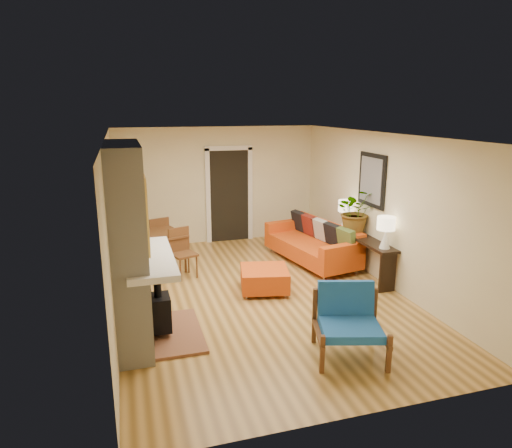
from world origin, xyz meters
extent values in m
plane|color=tan|center=(0.00, 0.00, 0.00)|extent=(6.50, 6.50, 0.00)
plane|color=white|center=(0.00, 0.00, 2.60)|extent=(6.50, 6.50, 0.00)
plane|color=beige|center=(0.00, 3.25, 1.30)|extent=(4.50, 0.00, 4.50)
plane|color=beige|center=(0.00, -3.25, 1.30)|extent=(4.50, 0.00, 4.50)
plane|color=beige|center=(-2.25, 0.00, 1.30)|extent=(0.00, 6.50, 6.50)
plane|color=beige|center=(2.25, 0.00, 1.30)|extent=(0.00, 6.50, 6.50)
cube|color=black|center=(0.25, 3.22, 1.05)|extent=(0.88, 0.06, 2.10)
cube|color=white|center=(-0.24, 3.21, 1.05)|extent=(0.10, 0.08, 2.18)
cube|color=white|center=(0.74, 3.21, 1.05)|extent=(0.10, 0.08, 2.18)
cube|color=white|center=(0.25, 3.21, 2.13)|extent=(1.08, 0.08, 0.10)
cube|color=black|center=(2.22, 0.40, 1.75)|extent=(0.04, 0.85, 0.95)
cube|color=slate|center=(2.19, 0.40, 1.75)|extent=(0.01, 0.70, 0.80)
cube|color=black|center=(-2.21, 0.35, 1.42)|extent=(0.06, 0.95, 0.02)
cube|color=black|center=(-2.21, 0.35, 1.72)|extent=(0.06, 0.95, 0.02)
cube|color=white|center=(-2.04, -1.00, 1.86)|extent=(0.42, 1.50, 1.48)
cube|color=white|center=(-2.04, -1.00, 0.56)|extent=(0.42, 1.50, 1.12)
cube|color=white|center=(-1.79, -1.00, 1.12)|extent=(0.60, 1.68, 0.08)
cube|color=black|center=(-1.83, -1.00, 0.45)|extent=(0.03, 0.72, 0.78)
cube|color=brown|center=(-1.53, -1.00, 0.02)|extent=(0.75, 1.30, 0.04)
cube|color=black|center=(-1.71, -1.00, 0.34)|extent=(0.30, 0.36, 0.48)
cylinder|color=black|center=(-1.71, -1.00, 0.78)|extent=(0.10, 0.10, 0.40)
cube|color=gold|center=(-1.82, -1.00, 1.75)|extent=(0.04, 0.95, 0.95)
cube|color=silver|center=(-1.80, -1.00, 1.75)|extent=(0.01, 0.82, 0.82)
cylinder|color=silver|center=(1.29, 0.26, 0.05)|extent=(0.05, 0.05, 0.10)
cylinder|color=silver|center=(2.00, 0.39, 0.05)|extent=(0.05, 0.05, 0.10)
cylinder|color=silver|center=(0.92, 2.15, 0.05)|extent=(0.05, 0.05, 0.10)
cylinder|color=silver|center=(1.63, 2.29, 0.05)|extent=(0.05, 0.05, 0.10)
cube|color=#C76112|center=(1.46, 1.27, 0.26)|extent=(1.33, 2.31, 0.31)
cube|color=#C76112|center=(1.82, 1.34, 0.60)|extent=(0.62, 2.18, 0.36)
cube|color=#C76112|center=(1.65, 0.29, 0.52)|extent=(0.95, 0.36, 0.21)
cube|color=#C76112|center=(1.27, 2.25, 0.52)|extent=(0.95, 0.36, 0.21)
cube|color=#4F662B|center=(1.83, 0.50, 0.64)|extent=(0.28, 0.45, 0.43)
cube|color=black|center=(1.75, 0.91, 0.64)|extent=(0.28, 0.45, 0.43)
cube|color=#B1B3AD|center=(1.67, 1.31, 0.64)|extent=(0.28, 0.45, 0.43)
cube|color=maroon|center=(1.61, 1.67, 0.64)|extent=(0.28, 0.45, 0.43)
cube|color=black|center=(1.53, 2.08, 0.64)|extent=(0.28, 0.45, 0.43)
cylinder|color=silver|center=(-0.26, -0.15, 0.03)|extent=(0.04, 0.04, 0.06)
cylinder|color=silver|center=(0.36, -0.28, 0.03)|extent=(0.04, 0.04, 0.06)
cylinder|color=silver|center=(-0.12, 0.47, 0.03)|extent=(0.04, 0.04, 0.06)
cylinder|color=silver|center=(0.49, 0.33, 0.03)|extent=(0.04, 0.04, 0.06)
cube|color=#C76112|center=(0.12, 0.09, 0.23)|extent=(0.92, 0.92, 0.33)
cube|color=brown|center=(0.12, -2.09, 0.32)|extent=(0.27, 0.79, 0.05)
cube|color=brown|center=(0.03, -2.43, 0.24)|extent=(0.07, 0.07, 0.48)
cube|color=brown|center=(0.22, -1.75, 0.38)|extent=(0.07, 0.07, 0.76)
cube|color=brown|center=(0.87, -2.30, 0.32)|extent=(0.27, 0.79, 0.05)
cube|color=brown|center=(0.77, -2.64, 0.24)|extent=(0.07, 0.07, 0.48)
cube|color=brown|center=(0.97, -1.96, 0.38)|extent=(0.07, 0.07, 0.76)
cube|color=blue|center=(0.50, -2.20, 0.39)|extent=(0.87, 0.84, 0.11)
cube|color=blue|center=(0.59, -1.88, 0.65)|extent=(0.74, 0.37, 0.44)
cube|color=brown|center=(-1.42, 1.67, 0.71)|extent=(0.95, 1.13, 0.04)
cylinder|color=brown|center=(-1.54, 1.19, 0.35)|extent=(0.05, 0.05, 0.69)
cylinder|color=brown|center=(-1.03, 1.36, 0.35)|extent=(0.05, 0.05, 0.69)
cylinder|color=brown|center=(-1.81, 1.97, 0.35)|extent=(0.05, 0.05, 0.69)
cylinder|color=brown|center=(-1.30, 2.15, 0.35)|extent=(0.05, 0.05, 0.69)
cube|color=brown|center=(-1.08, 1.12, 0.43)|extent=(0.51, 0.51, 0.04)
cube|color=brown|center=(-1.15, 1.30, 0.67)|extent=(0.40, 0.17, 0.44)
cylinder|color=brown|center=(-1.19, 0.91, 0.21)|extent=(0.04, 0.04, 0.42)
cylinder|color=brown|center=(-0.88, 1.02, 0.21)|extent=(0.04, 0.04, 0.42)
cylinder|color=brown|center=(-1.29, 1.22, 0.21)|extent=(0.04, 0.04, 0.42)
cylinder|color=brown|center=(-0.98, 1.33, 0.21)|extent=(0.04, 0.04, 0.42)
cube|color=brown|center=(-1.48, 2.31, 0.43)|extent=(0.51, 0.51, 0.04)
cube|color=brown|center=(-1.42, 2.12, 0.67)|extent=(0.40, 0.17, 0.44)
cylinder|color=brown|center=(-1.59, 2.10, 0.21)|extent=(0.04, 0.04, 0.42)
cylinder|color=brown|center=(-1.28, 2.20, 0.21)|extent=(0.04, 0.04, 0.42)
cylinder|color=brown|center=(-1.69, 2.41, 0.21)|extent=(0.04, 0.04, 0.42)
cylinder|color=brown|center=(-1.38, 2.51, 0.21)|extent=(0.04, 0.04, 0.42)
cube|color=black|center=(2.07, 0.32, 0.70)|extent=(0.34, 1.85, 0.05)
cube|color=black|center=(2.07, -0.53, 0.34)|extent=(0.30, 0.04, 0.68)
cube|color=black|center=(2.07, 1.17, 0.34)|extent=(0.30, 0.04, 0.68)
cone|color=white|center=(2.07, -0.38, 0.88)|extent=(0.18, 0.18, 0.30)
cylinder|color=white|center=(2.07, -0.38, 1.05)|extent=(0.03, 0.03, 0.06)
cylinder|color=#FFEABF|center=(2.07, -0.38, 1.16)|extent=(0.30, 0.30, 0.22)
cone|color=white|center=(2.07, 1.04, 0.88)|extent=(0.18, 0.18, 0.30)
cylinder|color=white|center=(2.07, 1.04, 1.05)|extent=(0.03, 0.03, 0.06)
cylinder|color=#FFEABF|center=(2.07, 1.04, 1.16)|extent=(0.30, 0.30, 0.22)
imported|color=#1E5919|center=(2.06, 0.62, 1.15)|extent=(0.83, 0.74, 0.85)
camera|label=1|loc=(-2.05, -6.76, 3.02)|focal=32.00mm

